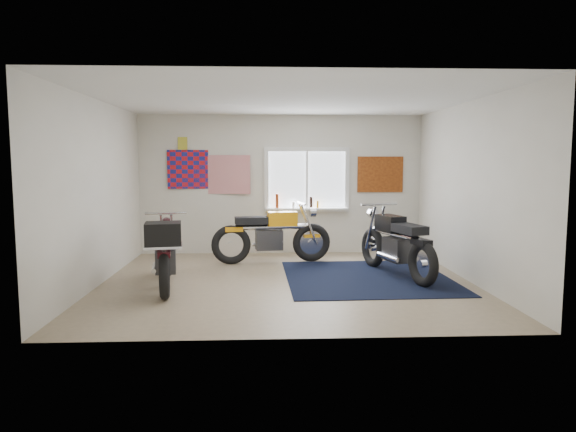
{
  "coord_description": "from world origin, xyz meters",
  "views": [
    {
      "loc": [
        -0.33,
        -7.55,
        1.79
      ],
      "look_at": [
        0.04,
        0.4,
        0.95
      ],
      "focal_mm": 32.0,
      "sensor_mm": 36.0,
      "label": 1
    }
  ],
  "objects_px": {
    "navy_rug": "(367,277)",
    "black_chrome_bike": "(396,245)",
    "yellow_triumph": "(271,236)",
    "maroon_tourer": "(165,252)"
  },
  "relations": [
    {
      "from": "yellow_triumph",
      "to": "black_chrome_bike",
      "type": "relative_size",
      "value": 1.01
    },
    {
      "from": "yellow_triumph",
      "to": "navy_rug",
      "type": "bearing_deg",
      "value": -48.8
    },
    {
      "from": "yellow_triumph",
      "to": "black_chrome_bike",
      "type": "bearing_deg",
      "value": -38.76
    },
    {
      "from": "navy_rug",
      "to": "yellow_triumph",
      "type": "xyz_separation_m",
      "value": [
        -1.47,
        1.28,
        0.47
      ]
    },
    {
      "from": "yellow_triumph",
      "to": "black_chrome_bike",
      "type": "height_order",
      "value": "black_chrome_bike"
    },
    {
      "from": "maroon_tourer",
      "to": "yellow_triumph",
      "type": "bearing_deg",
      "value": -47.97
    },
    {
      "from": "navy_rug",
      "to": "maroon_tourer",
      "type": "height_order",
      "value": "maroon_tourer"
    },
    {
      "from": "navy_rug",
      "to": "black_chrome_bike",
      "type": "relative_size",
      "value": 1.22
    },
    {
      "from": "maroon_tourer",
      "to": "navy_rug",
      "type": "bearing_deg",
      "value": -87.76
    },
    {
      "from": "black_chrome_bike",
      "to": "maroon_tourer",
      "type": "bearing_deg",
      "value": 85.13
    }
  ]
}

